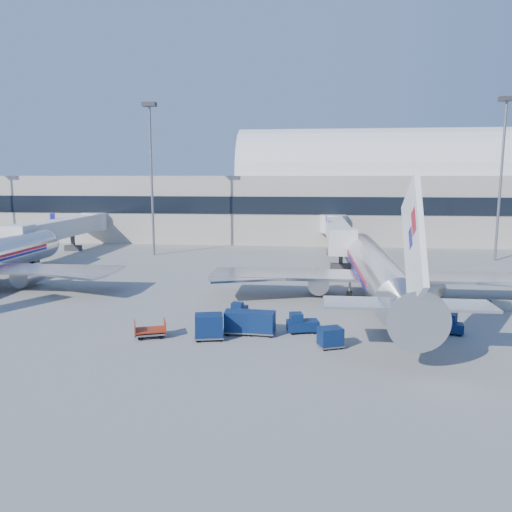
# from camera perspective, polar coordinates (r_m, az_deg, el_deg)

# --- Properties ---
(ground) EXTENTS (260.00, 260.00, 0.00)m
(ground) POSITION_cam_1_polar(r_m,az_deg,el_deg) (45.06, 1.48, -6.17)
(ground) COLOR gray
(ground) RESTS_ON ground
(terminal) EXTENTS (170.00, 28.15, 21.00)m
(terminal) POSITION_cam_1_polar(r_m,az_deg,el_deg) (100.85, -3.75, 6.57)
(terminal) COLOR #B2AA9E
(terminal) RESTS_ON ground
(airliner_main) EXTENTS (32.00, 37.26, 12.07)m
(airliner_main) POSITION_cam_1_polar(r_m,az_deg,el_deg) (49.13, 13.63, -1.65)
(airliner_main) COLOR silver
(airliner_main) RESTS_ON ground
(jetbridge_near) EXTENTS (4.40, 27.50, 6.25)m
(jetbridge_near) POSITION_cam_1_polar(r_m,az_deg,el_deg) (74.70, 9.19, 2.85)
(jetbridge_near) COLOR silver
(jetbridge_near) RESTS_ON ground
(jetbridge_mid) EXTENTS (4.40, 27.50, 6.25)m
(jetbridge_mid) POSITION_cam_1_polar(r_m,az_deg,el_deg) (83.60, -20.95, 3.02)
(jetbridge_mid) COLOR silver
(jetbridge_mid) RESTS_ON ground
(mast_west) EXTENTS (2.00, 1.20, 22.60)m
(mast_west) POSITION_cam_1_polar(r_m,az_deg,el_deg) (77.05, -11.92, 11.05)
(mast_west) COLOR slate
(mast_west) RESTS_ON ground
(mast_east) EXTENTS (2.00, 1.20, 22.60)m
(mast_east) POSITION_cam_1_polar(r_m,az_deg,el_deg) (78.10, 26.36, 10.29)
(mast_east) COLOR slate
(mast_east) RESTS_ON ground
(barrier_near) EXTENTS (3.00, 0.55, 0.90)m
(barrier_near) POSITION_cam_1_polar(r_m,az_deg,el_deg) (48.99, 23.26, -5.13)
(barrier_near) COLOR #9E9E96
(barrier_near) RESTS_ON ground
(barrier_mid) EXTENTS (3.00, 0.55, 0.90)m
(barrier_mid) POSITION_cam_1_polar(r_m,az_deg,el_deg) (50.08, 26.88, -5.08)
(barrier_mid) COLOR #9E9E96
(barrier_mid) RESTS_ON ground
(tug_lead) EXTENTS (2.57, 1.68, 1.55)m
(tug_lead) POSITION_cam_1_polar(r_m,az_deg,el_deg) (38.66, 5.21, -7.70)
(tug_lead) COLOR #091C46
(tug_lead) RESTS_ON ground
(tug_right) EXTENTS (2.26, 1.41, 1.37)m
(tug_right) POSITION_cam_1_polar(r_m,az_deg,el_deg) (40.93, 21.01, -7.44)
(tug_right) COLOR #091C46
(tug_right) RESTS_ON ground
(tug_left) EXTENTS (1.39, 2.24, 1.36)m
(tug_left) POSITION_cam_1_polar(r_m,az_deg,el_deg) (42.60, -2.01, -6.20)
(tug_left) COLOR #091C46
(tug_left) RESTS_ON ground
(cart_train_a) EXTENTS (2.14, 1.71, 1.76)m
(cart_train_a) POSITION_cam_1_polar(r_m,az_deg,el_deg) (37.92, 0.69, -7.63)
(cart_train_a) COLOR #091C46
(cart_train_a) RESTS_ON ground
(cart_train_b) EXTENTS (2.06, 1.60, 1.78)m
(cart_train_b) POSITION_cam_1_polar(r_m,az_deg,el_deg) (38.21, -2.13, -7.49)
(cart_train_b) COLOR #091C46
(cart_train_b) RESTS_ON ground
(cart_train_c) EXTENTS (2.41, 2.02, 1.87)m
(cart_train_c) POSITION_cam_1_polar(r_m,az_deg,el_deg) (37.03, -5.39, -7.98)
(cart_train_c) COLOR #091C46
(cart_train_c) RESTS_ON ground
(cart_solo_near) EXTENTS (2.00, 1.78, 1.46)m
(cart_solo_near) POSITION_cam_1_polar(r_m,az_deg,el_deg) (35.55, 8.50, -9.15)
(cart_solo_near) COLOR #091C46
(cart_solo_near) RESTS_ON ground
(cart_solo_far) EXTENTS (2.16, 1.95, 1.56)m
(cart_solo_far) POSITION_cam_1_polar(r_m,az_deg,el_deg) (41.25, 20.75, -7.00)
(cart_solo_far) COLOR #091C46
(cart_solo_far) RESTS_ON ground
(cart_open_red) EXTENTS (2.69, 2.29, 0.61)m
(cart_open_red) POSITION_cam_1_polar(r_m,az_deg,el_deg) (38.31, -11.96, -8.44)
(cart_open_red) COLOR slate
(cart_open_red) RESTS_ON ground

